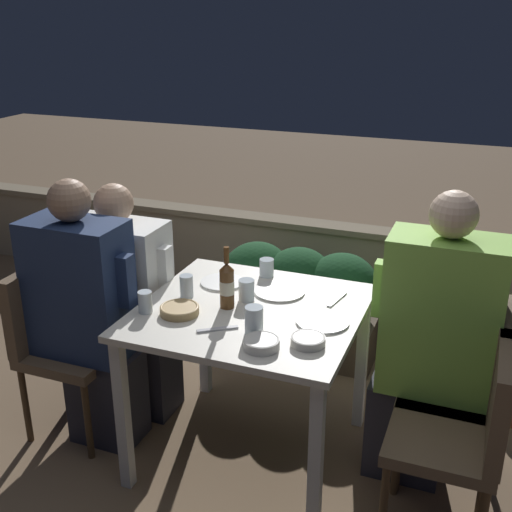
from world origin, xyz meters
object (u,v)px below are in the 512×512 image
(chair_right_near, at_px, (469,427))
(person_green_blouse, at_px, (431,344))
(chair_right_far, at_px, (474,382))
(person_navy_jumper, at_px, (87,316))
(person_white_polo, at_px, (128,302))
(chair_left_far, at_px, (96,310))
(beer_bottle, at_px, (227,285))
(chair_left_near, at_px, (57,333))

(chair_right_near, bearing_deg, person_green_blouse, 120.26)
(chair_right_near, distance_m, chair_right_far, 0.33)
(person_navy_jumper, height_order, person_white_polo, person_navy_jumper)
(person_navy_jumper, bearing_deg, chair_left_far, 118.80)
(person_green_blouse, bearing_deg, beer_bottle, -169.23)
(chair_left_far, height_order, beer_bottle, beer_bottle)
(person_navy_jumper, height_order, beer_bottle, person_navy_jumper)
(person_white_polo, bearing_deg, chair_left_far, -180.00)
(person_navy_jumper, relative_size, chair_right_near, 1.52)
(chair_right_near, height_order, chair_right_far, same)
(chair_right_near, xyz_separation_m, person_green_blouse, (-0.19, 0.33, 0.14))
(chair_right_near, bearing_deg, chair_left_far, 169.73)
(person_green_blouse, bearing_deg, chair_right_far, -0.00)
(beer_bottle, bearing_deg, chair_left_far, 167.99)
(person_white_polo, distance_m, chair_right_far, 1.67)
(beer_bottle, bearing_deg, chair_left_near, -172.78)
(person_navy_jumper, bearing_deg, beer_bottle, 9.26)
(person_white_polo, bearing_deg, chair_right_far, -0.35)
(person_white_polo, bearing_deg, chair_left_near, -128.97)
(person_navy_jumper, xyz_separation_m, person_white_polo, (0.04, 0.28, -0.05))
(chair_left_near, relative_size, person_green_blouse, 0.64)
(beer_bottle, bearing_deg, person_green_blouse, 10.77)
(chair_left_far, xyz_separation_m, chair_right_far, (1.86, -0.01, 0.00))
(beer_bottle, bearing_deg, person_navy_jumper, -170.74)
(chair_right_near, distance_m, beer_bottle, 1.12)
(person_navy_jumper, bearing_deg, chair_left_near, 180.00)
(chair_left_near, bearing_deg, chair_right_far, 8.13)
(chair_right_far, xyz_separation_m, beer_bottle, (-1.05, -0.16, 0.34))
(person_navy_jumper, distance_m, beer_bottle, 0.70)
(chair_left_near, xyz_separation_m, person_white_polo, (0.23, 0.28, 0.08))
(chair_left_far, distance_m, chair_right_far, 1.86)
(person_white_polo, distance_m, person_green_blouse, 1.48)
(person_navy_jumper, xyz_separation_m, person_green_blouse, (1.52, 0.27, 0.02))
(chair_left_far, bearing_deg, beer_bottle, -12.01)
(chair_left_far, height_order, chair_right_far, same)
(person_navy_jumper, bearing_deg, person_white_polo, 82.32)
(person_white_polo, bearing_deg, person_green_blouse, -0.40)
(person_green_blouse, distance_m, beer_bottle, 0.90)
(person_navy_jumper, height_order, chair_left_far, person_navy_jumper)
(person_navy_jumper, bearing_deg, chair_right_near, -1.90)
(chair_left_near, xyz_separation_m, beer_bottle, (0.85, 0.11, 0.34))
(person_navy_jumper, distance_m, chair_right_far, 1.73)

